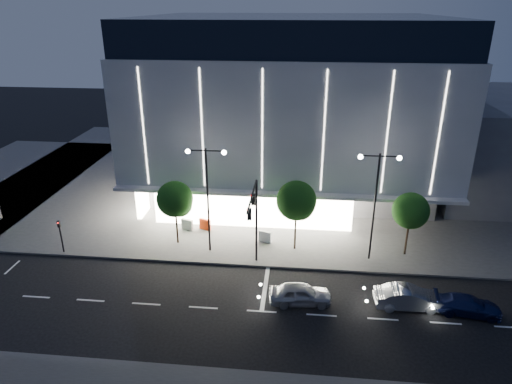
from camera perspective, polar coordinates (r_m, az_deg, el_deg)
The scene contains 17 objects.
ground at distance 33.10m, azimuth -2.58°, elevation -12.90°, with size 160.00×160.00×0.00m, color black.
sidewalk_museum at distance 54.12m, azimuth 6.33°, elevation 1.77°, with size 70.00×40.00×0.15m, color #474747.
museum at distance 49.94m, azimuth 4.43°, elevation 11.08°, with size 30.00×25.80×18.00m.
annex_building at distance 56.92m, azimuth 28.29°, elevation 5.44°, with size 16.00×20.00×10.00m, color #4C4C51.
traffic_mast at distance 33.30m, azimuth -0.21°, elevation -2.60°, with size 0.33×5.89×7.07m.
street_lamp_west at distance 35.94m, azimuth -6.11°, elevation 0.83°, with size 3.16×0.36×9.00m.
street_lamp_east at distance 35.69m, azimuth 14.78°, elevation 0.02°, with size 3.16×0.36×9.00m.
ped_signal_far at distance 40.46m, azimuth -23.25°, elevation -4.73°, with size 0.22×0.24×3.00m.
tree_left at distance 38.28m, azimuth -10.05°, elevation -1.11°, with size 3.02×3.02×5.72m.
tree_mid at distance 36.79m, azimuth 5.10°, elevation -1.34°, with size 3.25×3.25×6.15m.
tree_right at distance 38.01m, azimuth 18.77°, elevation -2.46°, with size 2.91×2.91×5.51m.
car_lead at distance 32.19m, azimuth 5.57°, elevation -12.56°, with size 1.73×4.30×1.47m, color #A7A9AF.
car_second at distance 33.28m, azimuth 18.56°, elevation -12.43°, with size 1.61×4.61×1.52m, color #A9ABB0.
car_third at distance 34.23m, azimuth 24.93°, elevation -12.70°, with size 1.76×4.33×1.26m, color #141C4C.
barrier_b at distance 41.79m, azimuth -8.60°, elevation -4.03°, with size 1.10×0.25×1.00m, color #BCBCBC.
barrier_c at distance 41.60m, azimuth -6.40°, elevation -4.04°, with size 1.10×0.25×1.00m, color red.
barrier_d at distance 39.26m, azimuth 1.14°, elevation -5.60°, with size 1.10×0.25×1.00m, color silver.
Camera 1 is at (4.19, -26.61, 19.23)m, focal length 32.00 mm.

